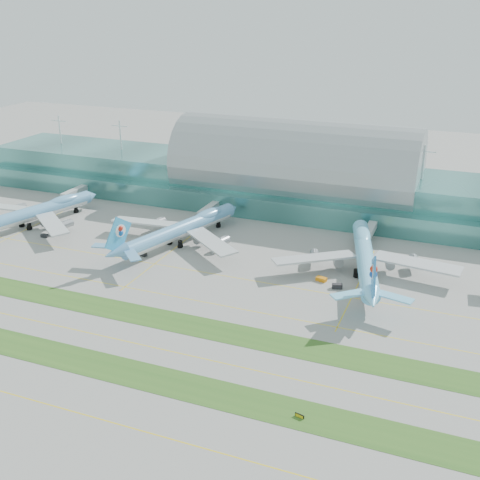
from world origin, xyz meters
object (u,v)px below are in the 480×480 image
at_px(terminal, 295,179).
at_px(airliner_a, 33,212).
at_px(airliner_c, 365,256).
at_px(taxiway_sign_east, 300,416).
at_px(airliner_b, 182,228).

relative_size(terminal, airliner_a, 4.54).
xyz_separation_m(terminal, airliner_a, (-102.90, -71.28, -7.73)).
distance_m(airliner_c, taxiway_sign_east, 91.81).
height_order(terminal, taxiway_sign_east, terminal).
bearing_deg(airliner_c, taxiway_sign_east, -103.07).
height_order(terminal, airliner_a, terminal).
relative_size(terminal, airliner_c, 4.31).
height_order(airliner_a, taxiway_sign_east, airliner_a).
bearing_deg(airliner_b, taxiway_sign_east, -33.00).
bearing_deg(airliner_c, terminal, 111.73).
distance_m(terminal, airliner_a, 125.42).
xyz_separation_m(terminal, taxiway_sign_east, (49.32, -157.99, -13.69)).
distance_m(airliner_b, airliner_c, 77.92).
bearing_deg(airliner_b, terminal, 81.65).
relative_size(airliner_a, airliner_c, 0.95).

